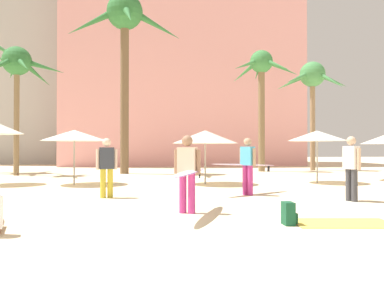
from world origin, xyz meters
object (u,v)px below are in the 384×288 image
at_px(palm_tree_center, 312,81).
at_px(person_mid_right, 351,166).
at_px(palm_tree_right, 17,68).
at_px(person_mid_center, 247,164).
at_px(backpack, 289,214).
at_px(cafe_umbrella_2, 205,137).
at_px(cafe_umbrella_4, 317,136).
at_px(person_far_left, 188,171).
at_px(palm_tree_left, 261,75).
at_px(palm_tree_far_left, 125,27).
at_px(cafe_umbrella_3, 74,135).
at_px(beach_towel, 343,223).
at_px(person_mid_left, 107,165).

distance_m(palm_tree_center, person_mid_right, 16.48).
distance_m(palm_tree_right, person_mid_center, 14.74).
bearing_deg(backpack, cafe_umbrella_2, 92.67).
height_order(cafe_umbrella_4, person_far_left, cafe_umbrella_4).
bearing_deg(cafe_umbrella_4, palm_tree_left, 88.29).
bearing_deg(cafe_umbrella_4, palm_tree_far_left, 138.58).
relative_size(palm_tree_right, cafe_umbrella_3, 2.62).
bearing_deg(person_mid_right, cafe_umbrella_3, 126.16).
bearing_deg(palm_tree_right, person_mid_center, -46.42).
distance_m(cafe_umbrella_2, cafe_umbrella_3, 5.14).
bearing_deg(cafe_umbrella_2, backpack, -89.03).
bearing_deg(cafe_umbrella_3, backpack, -59.87).
height_order(palm_tree_right, backpack, palm_tree_right).
xyz_separation_m(cafe_umbrella_3, cafe_umbrella_4, (9.77, -0.50, 0.01)).
bearing_deg(person_mid_right, cafe_umbrella_2, 101.30).
bearing_deg(person_far_left, cafe_umbrella_3, -130.21).
distance_m(palm_tree_left, person_mid_center, 13.83).
distance_m(palm_tree_right, person_far_left, 16.08).
distance_m(cafe_umbrella_4, beach_towel, 9.43).
xyz_separation_m(palm_tree_far_left, backpack, (3.56, -15.69, -8.06)).
xyz_separation_m(palm_tree_right, person_mid_left, (5.47, -10.33, -4.71)).
bearing_deg(cafe_umbrella_3, palm_tree_center, 32.21).
relative_size(palm_tree_left, person_mid_center, 2.94).
bearing_deg(backpack, person_mid_right, 47.50).
bearing_deg(palm_tree_left, beach_towel, -102.34).
xyz_separation_m(cafe_umbrella_3, person_mid_center, (5.77, -4.29, -0.99)).
height_order(cafe_umbrella_3, person_mid_center, cafe_umbrella_3).
bearing_deg(palm_tree_center, person_mid_left, -132.60).
xyz_separation_m(palm_tree_left, beach_towel, (-3.70, -16.94, -5.95)).
relative_size(palm_tree_far_left, cafe_umbrella_2, 3.90).
bearing_deg(backpack, palm_tree_right, 123.17).
bearing_deg(palm_tree_far_left, person_mid_center, -69.53).
bearing_deg(person_mid_right, person_mid_center, 125.46).
distance_m(cafe_umbrella_2, beach_towel, 8.86).
height_order(backpack, person_mid_center, person_mid_center).
bearing_deg(person_mid_left, beach_towel, 36.92).
bearing_deg(palm_tree_far_left, backpack, -77.21).
relative_size(person_mid_center, person_mid_right, 1.48).
relative_size(palm_tree_far_left, beach_towel, 5.62).
xyz_separation_m(palm_tree_far_left, beach_towel, (4.62, -15.69, -8.26)).
height_order(palm_tree_center, backpack, palm_tree_center).
height_order(palm_tree_center, cafe_umbrella_3, palm_tree_center).
bearing_deg(palm_tree_left, palm_tree_far_left, -171.47).
bearing_deg(cafe_umbrella_4, palm_tree_right, 155.10).
bearing_deg(backpack, beach_towel, 2.08).
bearing_deg(backpack, cafe_umbrella_3, 121.83).
height_order(palm_tree_left, backpack, palm_tree_left).
bearing_deg(palm_tree_center, cafe_umbrella_4, -113.22).
relative_size(palm_tree_left, cafe_umbrella_3, 2.92).
xyz_separation_m(palm_tree_far_left, person_far_left, (1.88, -14.26, -7.35)).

